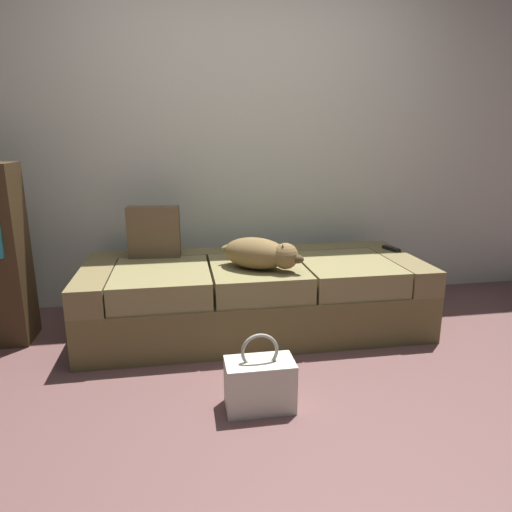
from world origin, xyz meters
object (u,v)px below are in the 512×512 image
Objects in this scene: dog_tan at (261,254)px; tv_remote at (391,249)px; couch at (255,295)px; throw_pillow at (154,232)px; handbag at (260,384)px.

tv_remote is at bearing 17.38° from dog_tan.
couch is 0.79m from throw_pillow.
tv_remote is 1.61m from handbag.
couch is at bearing -20.50° from throw_pillow.
throw_pillow is 0.90× the size of handbag.
dog_tan is 0.89m from handbag.
tv_remote is (1.01, 0.32, -0.09)m from dog_tan.
tv_remote is at bearing -3.41° from throw_pillow.
tv_remote is 1.67m from throw_pillow.
throw_pillow reaches higher than tv_remote.
couch is 5.77× the size of handbag.
handbag is at bearing -100.46° from dog_tan.
couch is 1.05m from tv_remote.
tv_remote is at bearing 43.13° from handbag.
handbag is at bearing -150.91° from tv_remote.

